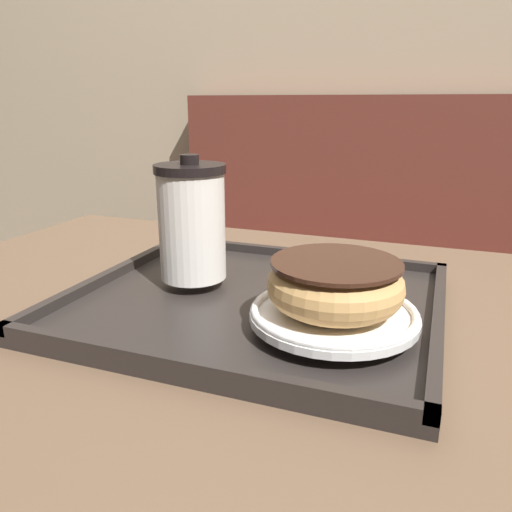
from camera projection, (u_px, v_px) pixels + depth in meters
name	position (u px, v px, depth m)	size (l,w,h in m)	color
wall_behind	(378.00, 22.00, 1.43)	(8.00, 0.05, 2.40)	tan
booth_bench	(357.00, 337.00, 1.47)	(1.18, 0.44, 1.00)	brown
cafe_table	(227.00, 433.00, 0.63)	(0.95, 0.72, 0.75)	brown
serving_tray	(256.00, 303.00, 0.58)	(0.41, 0.36, 0.02)	#282321
coffee_cup_front	(192.00, 222.00, 0.59)	(0.08, 0.08, 0.15)	white
plate_with_chocolate_donut	(334.00, 313.00, 0.49)	(0.17, 0.17, 0.01)	white
donut_chocolate_glazed	(335.00, 284.00, 0.48)	(0.13, 0.13, 0.05)	tan
spoon	(344.00, 268.00, 0.63)	(0.11, 0.10, 0.01)	silver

